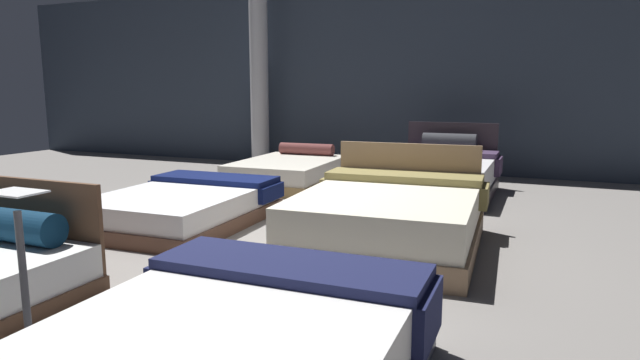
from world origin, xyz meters
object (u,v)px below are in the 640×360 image
object	(u,v)px
bed_2	(184,206)
price_sign	(26,301)
bed_5	(440,175)
support_pillar	(259,76)
bed_4	(289,172)
bed_3	(389,218)

from	to	relation	value
bed_2	price_sign	size ratio (longest dim) A/B	2.17
bed_5	support_pillar	bearing A→B (deg)	157.21
bed_2	bed_5	size ratio (longest dim) A/B	1.07
bed_4	price_sign	bearing A→B (deg)	-79.91
bed_5	support_pillar	xyz separation A→B (m)	(-3.85, 1.63, 1.46)
price_sign	support_pillar	world-z (taller)	support_pillar
bed_4	bed_3	bearing A→B (deg)	-50.30
price_sign	bed_2	bearing A→B (deg)	111.87
bed_2	bed_4	distance (m)	2.72
support_pillar	bed_4	bearing A→B (deg)	-49.74
bed_5	support_pillar	size ratio (longest dim) A/B	0.57
bed_2	bed_5	world-z (taller)	bed_5
bed_2	bed_4	world-z (taller)	bed_4
bed_4	bed_5	xyz separation A→B (m)	(2.36, 0.13, 0.08)
bed_3	bed_2	bearing A→B (deg)	177.18
bed_2	price_sign	xyz separation A→B (m)	(1.19, -2.96, 0.18)
bed_2	price_sign	bearing A→B (deg)	-69.79
bed_3	bed_4	xyz separation A→B (m)	(-2.39, 2.71, -0.08)
bed_5	price_sign	world-z (taller)	bed_5
bed_3	price_sign	size ratio (longest dim) A/B	2.19
support_pillar	bed_2	bearing A→B (deg)	-71.53
bed_4	bed_5	world-z (taller)	bed_5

